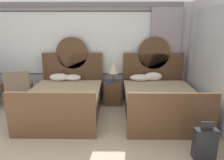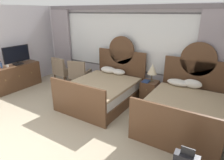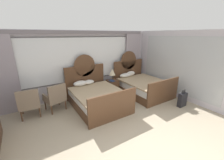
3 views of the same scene
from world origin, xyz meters
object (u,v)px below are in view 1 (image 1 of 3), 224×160
(armchair_by_window_left, at_px, (19,88))
(book_on_nightstand, at_px, (109,82))
(suitcase_on_floor, at_px, (205,143))
(bed_near_mirror, at_px, (159,100))
(nightstand_between_beds, at_px, (113,92))
(table_lamp_on_nightstand, at_px, (114,68))
(bed_near_window, at_px, (65,100))

(armchair_by_window_left, bearing_deg, book_on_nightstand, 3.38)
(suitcase_on_floor, bearing_deg, bed_near_mirror, 103.31)
(bed_near_mirror, relative_size, book_on_nightstand, 8.48)
(nightstand_between_beds, relative_size, suitcase_on_floor, 0.97)
(armchair_by_window_left, height_order, suitcase_on_floor, armchair_by_window_left)
(armchair_by_window_left, bearing_deg, bed_near_mirror, -7.58)
(nightstand_between_beds, relative_size, armchair_by_window_left, 0.64)
(table_lamp_on_nightstand, xyz_separation_m, armchair_by_window_left, (-2.48, -0.27, -0.47))
(bed_near_mirror, distance_m, book_on_nightstand, 1.38)
(bed_near_window, bearing_deg, table_lamp_on_nightstand, 33.00)
(bed_near_mirror, xyz_separation_m, suitcase_on_floor, (0.40, -1.69, -0.10))
(nightstand_between_beds, bearing_deg, table_lamp_on_nightstand, 60.76)
(bed_near_window, xyz_separation_m, suitcase_on_floor, (2.65, -1.69, -0.10))
(table_lamp_on_nightstand, bearing_deg, nightstand_between_beds, -119.24)
(book_on_nightstand, xyz_separation_m, suitcase_on_floor, (1.60, -2.30, -0.38))
(bed_near_mirror, bearing_deg, armchair_by_window_left, 172.42)
(table_lamp_on_nightstand, height_order, suitcase_on_floor, table_lamp_on_nightstand)
(nightstand_between_beds, bearing_deg, book_on_nightstand, -133.57)
(bed_near_window, distance_m, table_lamp_on_nightstand, 1.50)
(book_on_nightstand, relative_size, suitcase_on_floor, 0.40)
(table_lamp_on_nightstand, xyz_separation_m, book_on_nightstand, (-0.11, -0.13, -0.34))
(nightstand_between_beds, distance_m, suitcase_on_floor, 2.83)
(bed_near_mirror, xyz_separation_m, table_lamp_on_nightstand, (-1.09, 0.75, 0.61))
(bed_near_window, bearing_deg, armchair_by_window_left, 160.20)
(bed_near_window, height_order, armchair_by_window_left, bed_near_window)
(armchair_by_window_left, relative_size, suitcase_on_floor, 1.50)
(bed_near_mirror, relative_size, table_lamp_on_nightstand, 4.31)
(bed_near_mirror, relative_size, suitcase_on_floor, 3.41)
(bed_near_mirror, bearing_deg, book_on_nightstand, 152.94)
(bed_near_mirror, xyz_separation_m, armchair_by_window_left, (-3.57, 0.48, 0.14))
(table_lamp_on_nightstand, distance_m, suitcase_on_floor, 2.95)
(nightstand_between_beds, distance_m, table_lamp_on_nightstand, 0.67)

